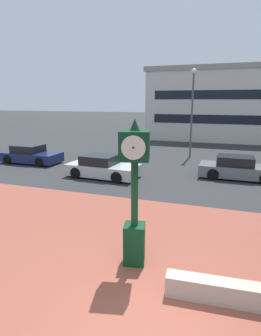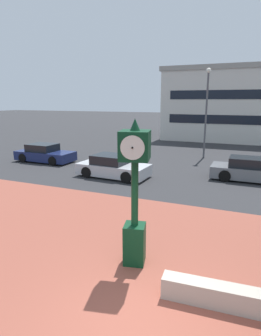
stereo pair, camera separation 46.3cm
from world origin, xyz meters
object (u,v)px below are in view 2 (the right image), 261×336
Objects in this scene: car_street_distant at (113,167)px; street_lamp_post at (207,104)px; car_street_near at (45,154)px; street_clock at (135,190)px; car_street_far at (251,170)px.

street_lamp_post is (4.02, 7.73, 3.49)m from car_street_distant.
car_street_distant is 0.64× the size of street_lamp_post.
car_street_near is 0.65× the size of street_lamp_post.
street_lamp_post is at bearing 78.95° from street_clock.
street_lamp_post reaches higher than street_clock.
car_street_near is at bearing -102.91° from car_street_distant.
street_lamp_post is at bearing -148.05° from car_street_far.
street_clock is 15.78m from street_lamp_post.
car_street_far and car_street_distant have the same top height.
car_street_near is 1.02× the size of car_street_distant.
car_street_far is 1.03× the size of car_street_distant.
car_street_far is 0.65× the size of street_lamp_post.
street_clock is 0.91× the size of car_street_near.
car_street_near is 0.99× the size of car_street_far.
car_street_far is at bearing 109.90° from car_street_distant.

